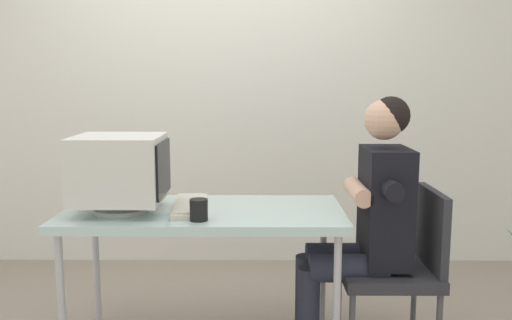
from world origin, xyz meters
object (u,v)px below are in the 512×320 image
(crt_monitor, at_px, (120,170))
(person_seated, at_px, (366,217))
(keyboard, at_px, (190,205))
(desk, at_px, (204,219))
(office_chair, at_px, (400,261))
(desk_mug, at_px, (198,210))

(crt_monitor, distance_m, person_seated, 1.24)
(keyboard, relative_size, person_seated, 0.38)
(crt_monitor, xyz_separation_m, person_seated, (1.22, 0.05, -0.25))
(desk, xyz_separation_m, crt_monitor, (-0.40, -0.05, 0.26))
(person_seated, bearing_deg, office_chair, 0.00)
(desk, bearing_deg, office_chair, 0.18)
(desk, relative_size, crt_monitor, 3.23)
(desk, bearing_deg, crt_monitor, -172.96)
(keyboard, relative_size, desk_mug, 4.87)
(desk, xyz_separation_m, office_chair, (1.00, 0.00, -0.22))
(keyboard, distance_m, office_chair, 1.10)
(desk_mug, bearing_deg, person_seated, 14.79)
(desk, distance_m, desk_mug, 0.24)
(keyboard, height_order, desk_mug, desk_mug)
(crt_monitor, height_order, office_chair, crt_monitor)
(keyboard, bearing_deg, office_chair, -0.62)
(office_chair, bearing_deg, crt_monitor, -177.85)
(crt_monitor, distance_m, keyboard, 0.39)
(crt_monitor, bearing_deg, keyboard, 10.91)
(desk, bearing_deg, person_seated, 0.22)
(person_seated, distance_m, desk_mug, 0.85)
(desk, height_order, desk_mug, desk_mug)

